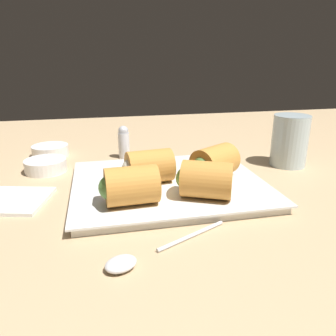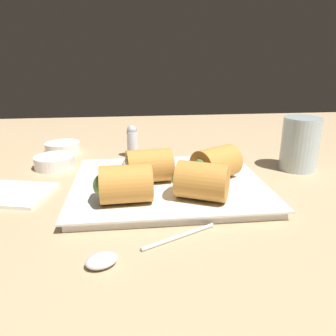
{
  "view_description": "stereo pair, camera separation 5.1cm",
  "coord_description": "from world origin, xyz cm",
  "px_view_note": "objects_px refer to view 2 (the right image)",
  "views": [
    {
      "loc": [
        -9.03,
        -50.14,
        23.57
      ],
      "look_at": [
        1.89,
        0.12,
        5.69
      ],
      "focal_mm": 35.0,
      "sensor_mm": 36.0,
      "label": 1
    },
    {
      "loc": [
        -4.0,
        -50.97,
        23.57
      ],
      "look_at": [
        1.89,
        0.12,
        5.69
      ],
      "focal_mm": 35.0,
      "sensor_mm": 36.0,
      "label": 2
    }
  ],
  "objects_px": {
    "serving_plate": "(168,184)",
    "drinking_glass": "(300,144)",
    "spoon": "(117,256)",
    "dipping_bowl_far": "(63,147)",
    "salt_shaker": "(132,141)",
    "dipping_bowl_near": "(55,161)",
    "napkin": "(14,193)"
  },
  "relations": [
    {
      "from": "dipping_bowl_far",
      "to": "salt_shaker",
      "type": "distance_m",
      "value": 0.17
    },
    {
      "from": "drinking_glass",
      "to": "dipping_bowl_near",
      "type": "bearing_deg",
      "value": 172.45
    },
    {
      "from": "serving_plate",
      "to": "spoon",
      "type": "bearing_deg",
      "value": -111.92
    },
    {
      "from": "serving_plate",
      "to": "spoon",
      "type": "height_order",
      "value": "serving_plate"
    },
    {
      "from": "serving_plate",
      "to": "spoon",
      "type": "xyz_separation_m",
      "value": [
        -0.08,
        -0.2,
        -0.0
      ]
    },
    {
      "from": "spoon",
      "to": "dipping_bowl_far",
      "type": "bearing_deg",
      "value": 107.47
    },
    {
      "from": "serving_plate",
      "to": "drinking_glass",
      "type": "xyz_separation_m",
      "value": [
        0.27,
        0.07,
        0.04
      ]
    },
    {
      "from": "serving_plate",
      "to": "dipping_bowl_far",
      "type": "bearing_deg",
      "value": 131.97
    },
    {
      "from": "serving_plate",
      "to": "spoon",
      "type": "relative_size",
      "value": 1.94
    },
    {
      "from": "serving_plate",
      "to": "dipping_bowl_near",
      "type": "bearing_deg",
      "value": 147.83
    },
    {
      "from": "napkin",
      "to": "salt_shaker",
      "type": "xyz_separation_m",
      "value": [
        0.2,
        0.19,
        0.03
      ]
    },
    {
      "from": "napkin",
      "to": "dipping_bowl_near",
      "type": "bearing_deg",
      "value": 74.08
    },
    {
      "from": "serving_plate",
      "to": "salt_shaker",
      "type": "height_order",
      "value": "salt_shaker"
    },
    {
      "from": "drinking_glass",
      "to": "serving_plate",
      "type": "bearing_deg",
      "value": -165.12
    },
    {
      "from": "napkin",
      "to": "drinking_glass",
      "type": "height_order",
      "value": "drinking_glass"
    },
    {
      "from": "dipping_bowl_far",
      "to": "drinking_glass",
      "type": "bearing_deg",
      "value": -19.45
    },
    {
      "from": "dipping_bowl_near",
      "to": "salt_shaker",
      "type": "relative_size",
      "value": 1.1
    },
    {
      "from": "serving_plate",
      "to": "drinking_glass",
      "type": "bearing_deg",
      "value": 14.88
    },
    {
      "from": "serving_plate",
      "to": "salt_shaker",
      "type": "distance_m",
      "value": 0.2
    },
    {
      "from": "serving_plate",
      "to": "napkin",
      "type": "bearing_deg",
      "value": 179.83
    },
    {
      "from": "spoon",
      "to": "drinking_glass",
      "type": "xyz_separation_m",
      "value": [
        0.35,
        0.27,
        0.05
      ]
    },
    {
      "from": "dipping_bowl_far",
      "to": "drinking_glass",
      "type": "xyz_separation_m",
      "value": [
        0.48,
        -0.17,
        0.04
      ]
    },
    {
      "from": "spoon",
      "to": "serving_plate",
      "type": "bearing_deg",
      "value": 68.08
    },
    {
      "from": "spoon",
      "to": "drinking_glass",
      "type": "relative_size",
      "value": 1.58
    },
    {
      "from": "dipping_bowl_near",
      "to": "drinking_glass",
      "type": "relative_size",
      "value": 0.77
    },
    {
      "from": "dipping_bowl_near",
      "to": "spoon",
      "type": "bearing_deg",
      "value": -67.93
    },
    {
      "from": "spoon",
      "to": "dipping_bowl_near",
      "type": "bearing_deg",
      "value": 112.07
    },
    {
      "from": "spoon",
      "to": "salt_shaker",
      "type": "relative_size",
      "value": 2.27
    },
    {
      "from": "serving_plate",
      "to": "dipping_bowl_far",
      "type": "height_order",
      "value": "dipping_bowl_far"
    },
    {
      "from": "dipping_bowl_far",
      "to": "dipping_bowl_near",
      "type": "bearing_deg",
      "value": -88.05
    },
    {
      "from": "spoon",
      "to": "salt_shaker",
      "type": "xyz_separation_m",
      "value": [
        0.02,
        0.39,
        0.03
      ]
    },
    {
      "from": "dipping_bowl_far",
      "to": "spoon",
      "type": "relative_size",
      "value": 0.49
    }
  ]
}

